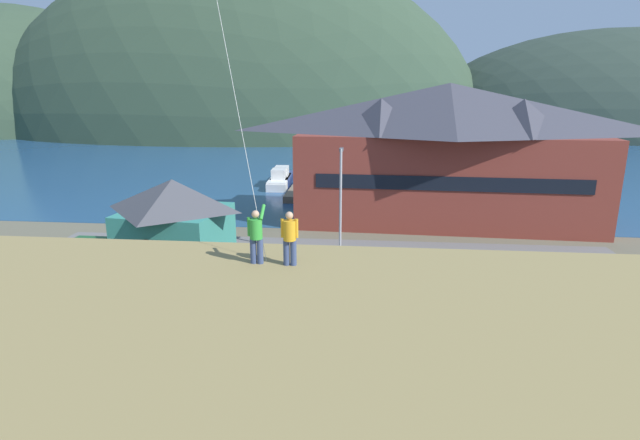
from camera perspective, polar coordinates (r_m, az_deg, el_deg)
The scene contains 24 objects.
ground_plane at distance 24.24m, azimuth -1.83°, elevation -12.78°, with size 600.00×600.00×0.00m, color #66604C.
parking_lot_pad at distance 28.72m, azimuth -0.55°, elevation -8.09°, with size 40.00×20.00×0.10m, color slate.
bay_water at distance 82.12m, azimuth 3.54°, elevation 6.95°, with size 360.00×84.00×0.03m, color navy.
far_hill_west_ridge at distance 170.08m, azimuth -31.05°, elevation 8.96°, with size 90.93×74.62×65.74m, color #334733.
far_hill_east_peak at distance 136.29m, azimuth -9.24°, elevation 9.91°, with size 124.53×74.08×86.74m, color #334733.
far_hill_center_saddle at distance 143.70m, azimuth -2.25°, elevation 10.33°, with size 114.34×75.92×51.29m, color #42513D.
far_hill_far_shoulder at distance 150.66m, azimuth 29.91°, elevation 8.61°, with size 100.37×65.80×50.38m, color #2D3D33.
harbor_lodge at distance 43.42m, azimuth 14.12°, elevation 7.63°, with size 26.12×10.91×11.55m.
storage_shed_near_lot at distance 32.72m, azimuth -16.09°, elevation -0.34°, with size 6.98×6.66×5.77m.
storage_shed_waterside at distance 46.63m, azimuth 2.44°, elevation 3.72°, with size 6.05×4.80×4.35m.
wharf_dock at distance 56.98m, azimuth -1.42°, elevation 3.81°, with size 3.20×14.67×0.70m.
moored_boat_wharfside at distance 60.53m, azimuth -4.29°, elevation 4.79°, with size 2.67×7.03×2.16m.
moored_boat_outer_mooring at distance 58.17m, azimuth 2.04°, elevation 4.41°, with size 2.38×6.44×2.16m.
moored_boat_inner_slip at distance 58.61m, azimuth -4.62°, elevation 4.45°, with size 2.58×7.01×2.16m.
parked_car_back_row_left at distance 25.33m, azimuth 14.40°, elevation -9.34°, with size 4.35×2.37×1.82m.
parked_car_mid_row_center at distance 31.03m, azimuth 26.93°, elevation -5.98°, with size 4.34×2.34×1.82m.
parked_car_back_row_right at distance 25.34m, azimuth -8.80°, elevation -9.02°, with size 4.28×2.21×1.82m.
parked_car_front_row_end at distance 29.27m, azimuth 2.37°, elevation -5.51°, with size 4.33×2.31×1.82m.
parked_car_front_row_red at distance 35.28m, azimuth -24.80°, elevation -3.34°, with size 4.22×2.10×1.82m.
parked_car_lone_by_shed at distance 27.61m, azimuth -27.55°, elevation -8.56°, with size 4.30×2.26×1.82m.
parked_car_front_row_silver at distance 24.84m, azimuth 1.69°, elevation -9.34°, with size 4.27×2.18×1.82m.
parking_light_pole at distance 32.64m, azimuth 2.35°, elevation 2.60°, with size 0.24×0.78×7.37m.
person_kite_flyer at distance 16.01m, azimuth -7.24°, elevation -1.66°, with size 0.51×0.66×1.86m.
person_companion at distance 15.75m, azimuth -3.46°, elevation -1.90°, with size 0.55×0.40×1.74m.
Camera 1 is at (2.82, -21.30, 11.23)m, focal length 28.28 mm.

